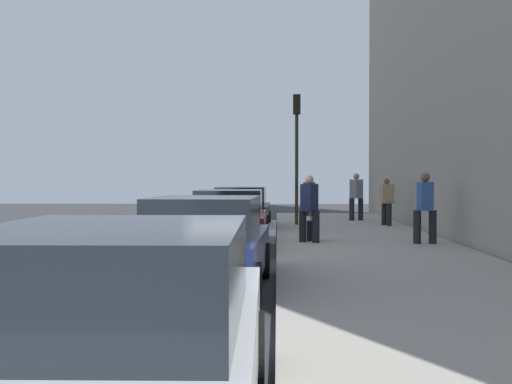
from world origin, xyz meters
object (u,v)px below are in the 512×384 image
at_px(pedestrian_brown_coat, 309,195).
at_px(parked_car_black, 242,209).
at_px(rolling_suitcase, 311,230).
at_px(pedestrian_navy_coat, 309,207).
at_px(traffic_light_pole, 297,137).
at_px(parked_car_navy, 206,244).
at_px(parked_car_silver, 118,340).
at_px(parked_car_maroon, 230,219).
at_px(pedestrian_grey_coat, 356,195).
at_px(pedestrian_blue_coat, 425,206).
at_px(pedestrian_tan_coat, 387,200).

bearing_deg(pedestrian_brown_coat, parked_car_black, 157.54).
bearing_deg(pedestrian_brown_coat, rolling_suitcase, 177.32).
relative_size(parked_car_black, pedestrian_brown_coat, 2.48).
relative_size(pedestrian_navy_coat, traffic_light_pole, 0.37).
xyz_separation_m(parked_car_navy, pedestrian_brown_coat, (17.53, -2.54, 0.30)).
bearing_deg(parked_car_silver, parked_car_maroon, 0.80).
bearing_deg(parked_car_maroon, traffic_light_pole, -16.38).
xyz_separation_m(parked_car_black, rolling_suitcase, (-4.56, -2.10, -0.34)).
bearing_deg(parked_car_black, pedestrian_navy_coat, -157.79).
relative_size(pedestrian_navy_coat, pedestrian_grey_coat, 0.94).
bearing_deg(parked_car_silver, pedestrian_grey_coat, -11.35).
bearing_deg(parked_car_navy, pedestrian_grey_coat, -16.08).
relative_size(pedestrian_brown_coat, traffic_light_pole, 0.37).
xyz_separation_m(parked_car_navy, parked_car_black, (11.21, 0.07, -0.00)).
xyz_separation_m(parked_car_navy, pedestrian_navy_coat, (6.23, -1.97, 0.32)).
bearing_deg(parked_car_navy, traffic_light_pole, -8.37).
bearing_deg(pedestrian_blue_coat, parked_car_silver, 158.17).
bearing_deg(pedestrian_grey_coat, parked_car_navy, 163.92).
height_order(pedestrian_blue_coat, pedestrian_grey_coat, pedestrian_grey_coat).
relative_size(parked_car_navy, pedestrian_grey_coat, 2.31).
height_order(pedestrian_grey_coat, pedestrian_tan_coat, pedestrian_grey_coat).
relative_size(parked_car_maroon, pedestrian_brown_coat, 2.53).
relative_size(parked_car_maroon, pedestrian_blue_coat, 2.40).
height_order(parked_car_black, rolling_suitcase, parked_car_black).
bearing_deg(pedestrian_tan_coat, parked_car_maroon, 140.39).
relative_size(parked_car_navy, pedestrian_tan_coat, 2.58).
bearing_deg(parked_car_maroon, pedestrian_grey_coat, -26.26).
bearing_deg(pedestrian_tan_coat, parked_car_silver, 164.87).
distance_m(pedestrian_brown_coat, pedestrian_tan_coat, 5.97).
xyz_separation_m(pedestrian_navy_coat, pedestrian_brown_coat, (11.30, -0.58, -0.02)).
xyz_separation_m(parked_car_black, pedestrian_tan_coat, (0.87, -5.04, 0.28)).
bearing_deg(parked_car_silver, pedestrian_brown_coat, -5.95).
bearing_deg(parked_car_maroon, parked_car_navy, -179.34).
height_order(pedestrian_brown_coat, traffic_light_pole, traffic_light_pole).
bearing_deg(parked_car_silver, traffic_light_pole, -5.38).
bearing_deg(pedestrian_navy_coat, pedestrian_blue_coat, -94.52).
bearing_deg(pedestrian_brown_coat, pedestrian_blue_coat, -168.55).
distance_m(pedestrian_blue_coat, pedestrian_brown_coat, 11.77).
bearing_deg(rolling_suitcase, pedestrian_navy_coat, 170.88).
distance_m(pedestrian_navy_coat, rolling_suitcase, 0.78).
distance_m(traffic_light_pole, rolling_suitcase, 6.47).
bearing_deg(pedestrian_blue_coat, traffic_light_pole, 25.25).
bearing_deg(traffic_light_pole, pedestrian_navy_coat, -178.77).
bearing_deg(parked_car_black, parked_car_silver, -179.44).
relative_size(pedestrian_tan_coat, rolling_suitcase, 1.86).
height_order(pedestrian_blue_coat, traffic_light_pole, traffic_light_pole).
distance_m(pedestrian_navy_coat, pedestrian_grey_coat, 8.81).
xyz_separation_m(parked_car_maroon, pedestrian_blue_coat, (0.01, -4.95, 0.35)).
relative_size(parked_car_silver, pedestrian_grey_coat, 2.38).
distance_m(pedestrian_blue_coat, rolling_suitcase, 3.00).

